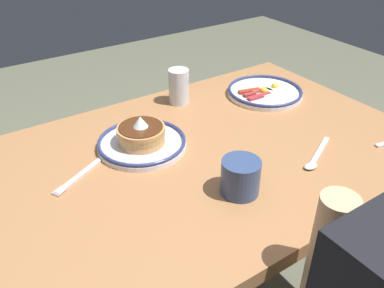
{
  "coord_description": "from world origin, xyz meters",
  "views": [
    {
      "loc": [
        0.56,
        0.75,
        1.36
      ],
      "look_at": [
        0.05,
        -0.01,
        0.77
      ],
      "focal_mm": 38.09,
      "sensor_mm": 36.0,
      "label": 1
    }
  ],
  "objects_px": {
    "drinking_glass": "(179,88)",
    "fork_far": "(80,175)",
    "plate_center_pancakes": "(265,92)",
    "coffee_mug": "(241,176)",
    "plate_near_main": "(142,140)",
    "tea_spoon": "(316,158)"
  },
  "relations": [
    {
      "from": "drinking_glass",
      "to": "fork_far",
      "type": "relative_size",
      "value": 0.7
    },
    {
      "from": "plate_center_pancakes",
      "to": "coffee_mug",
      "type": "relative_size",
      "value": 2.11
    },
    {
      "from": "plate_near_main",
      "to": "fork_far",
      "type": "bearing_deg",
      "value": 10.27
    },
    {
      "from": "plate_near_main",
      "to": "drinking_glass",
      "type": "distance_m",
      "value": 0.29
    },
    {
      "from": "tea_spoon",
      "to": "plate_center_pancakes",
      "type": "bearing_deg",
      "value": -112.84
    },
    {
      "from": "plate_center_pancakes",
      "to": "coffee_mug",
      "type": "height_order",
      "value": "coffee_mug"
    },
    {
      "from": "fork_far",
      "to": "coffee_mug",
      "type": "bearing_deg",
      "value": 137.73
    },
    {
      "from": "coffee_mug",
      "to": "plate_center_pancakes",
      "type": "bearing_deg",
      "value": -138.44
    },
    {
      "from": "plate_center_pancakes",
      "to": "coffee_mug",
      "type": "xyz_separation_m",
      "value": [
        0.41,
        0.36,
        0.03
      ]
    },
    {
      "from": "drinking_glass",
      "to": "tea_spoon",
      "type": "height_order",
      "value": "drinking_glass"
    },
    {
      "from": "fork_far",
      "to": "plate_center_pancakes",
      "type": "bearing_deg",
      "value": -172.43
    },
    {
      "from": "drinking_glass",
      "to": "fork_far",
      "type": "xyz_separation_m",
      "value": [
        0.43,
        0.21,
        -0.05
      ]
    },
    {
      "from": "drinking_glass",
      "to": "fork_far",
      "type": "bearing_deg",
      "value": 26.48
    },
    {
      "from": "plate_near_main",
      "to": "fork_far",
      "type": "xyz_separation_m",
      "value": [
        0.19,
        0.03,
        -0.02
      ]
    },
    {
      "from": "fork_far",
      "to": "tea_spoon",
      "type": "relative_size",
      "value": 0.96
    },
    {
      "from": "plate_center_pancakes",
      "to": "fork_far",
      "type": "bearing_deg",
      "value": 7.57
    },
    {
      "from": "plate_near_main",
      "to": "plate_center_pancakes",
      "type": "xyz_separation_m",
      "value": [
        -0.51,
        -0.06,
        -0.01
      ]
    },
    {
      "from": "coffee_mug",
      "to": "fork_far",
      "type": "bearing_deg",
      "value": -42.27
    },
    {
      "from": "plate_center_pancakes",
      "to": "drinking_glass",
      "type": "height_order",
      "value": "drinking_glass"
    },
    {
      "from": "plate_center_pancakes",
      "to": "tea_spoon",
      "type": "distance_m",
      "value": 0.4
    },
    {
      "from": "plate_near_main",
      "to": "drinking_glass",
      "type": "relative_size",
      "value": 2.13
    },
    {
      "from": "plate_center_pancakes",
      "to": "drinking_glass",
      "type": "bearing_deg",
      "value": -23.29
    }
  ]
}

